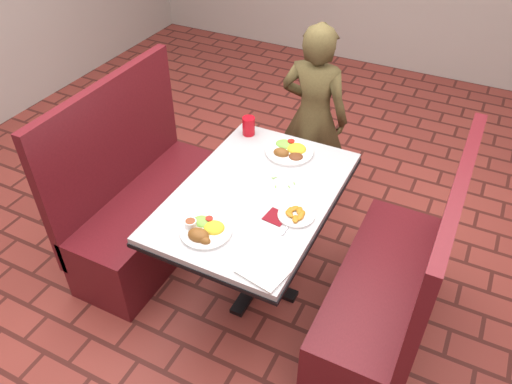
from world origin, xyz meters
TOP-DOWN VIEW (x-y plane):
  - dining_table at (0.00, 0.00)m, footprint 0.81×1.21m
  - booth_bench_left at (-0.80, 0.00)m, footprint 0.47×1.20m
  - booth_bench_right at (0.80, 0.00)m, footprint 0.47×1.20m
  - diner_person at (-0.06, 1.00)m, footprint 0.49×0.32m
  - near_dinner_plate at (-0.08, -0.40)m, footprint 0.25×0.25m
  - far_dinner_plate at (0.01, 0.42)m, footprint 0.29×0.29m
  - plantain_plate at (0.27, -0.08)m, footprint 0.19×0.19m
  - maroon_napkin at (0.18, -0.14)m, footprint 0.12×0.12m
  - spoon_utensil at (0.26, -0.18)m, footprint 0.01×0.13m
  - red_tumbler at (-0.30, 0.50)m, footprint 0.08×0.08m
  - paper_napkin at (0.28, -0.50)m, footprint 0.23×0.19m
  - knife_utensil at (-0.11, -0.36)m, footprint 0.02×0.16m
  - fork_utensil at (-0.10, -0.41)m, footprint 0.09×0.14m
  - lettuce_shreds at (0.04, 0.06)m, footprint 0.28×0.32m

SIDE VIEW (x-z plane):
  - booth_bench_left at x=-0.80m, z-range -0.26..0.92m
  - booth_bench_right at x=0.80m, z-range -0.26..0.92m
  - dining_table at x=0.00m, z-range 0.28..1.03m
  - diner_person at x=-0.06m, z-range 0.00..1.34m
  - lettuce_shreds at x=0.04m, z-range 0.75..0.75m
  - maroon_napkin at x=0.18m, z-range 0.75..0.75m
  - spoon_utensil at x=0.26m, z-range 0.75..0.76m
  - paper_napkin at x=0.28m, z-range 0.75..0.76m
  - knife_utensil at x=-0.11m, z-range 0.76..0.76m
  - fork_utensil at x=-0.10m, z-range 0.76..0.76m
  - plantain_plate at x=0.27m, z-range 0.75..0.78m
  - far_dinner_plate at x=0.01m, z-range 0.74..0.81m
  - near_dinner_plate at x=-0.08m, z-range 0.74..0.82m
  - red_tumbler at x=-0.30m, z-range 0.75..0.87m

